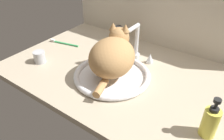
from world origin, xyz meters
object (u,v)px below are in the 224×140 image
object	(u,v)px
faucet	(136,46)
metal_jar	(40,57)
toothbrush	(64,43)
sink_basin	(112,75)
soap_pump_bottle	(210,122)
cat	(113,55)
amber_bottle	(118,36)

from	to	relation	value
faucet	metal_jar	world-z (taller)	faucet
metal_jar	toothbrush	world-z (taller)	metal_jar
sink_basin	faucet	xyz separation A→B (cm)	(-0.00, 20.94, 6.61)
sink_basin	soap_pump_bottle	world-z (taller)	soap_pump_bottle
toothbrush	metal_jar	bearing A→B (deg)	-76.24
faucet	cat	distance (cm)	19.79
cat	toothbrush	bearing A→B (deg)	167.75
faucet	amber_bottle	size ratio (longest dim) A/B	1.79
soap_pump_bottle	metal_jar	bearing A→B (deg)	-178.42
faucet	amber_bottle	xyz separation A→B (cm)	(-17.31, 9.55, -2.57)
cat	metal_jar	size ratio (longest dim) A/B	5.60
faucet	cat	bearing A→B (deg)	-91.29
metal_jar	soap_pump_bottle	distance (cm)	84.23
faucet	sink_basin	bearing A→B (deg)	-90.00
faucet	toothbrush	bearing A→B (deg)	-166.94
toothbrush	cat	bearing A→B (deg)	-12.25
cat	metal_jar	distance (cm)	40.62
soap_pump_bottle	sink_basin	bearing A→B (deg)	169.54
sink_basin	amber_bottle	xyz separation A→B (cm)	(-17.31, 30.48, 4.04)
cat	soap_pump_bottle	distance (cm)	47.69
sink_basin	amber_bottle	size ratio (longest dim) A/B	3.25
sink_basin	faucet	world-z (taller)	faucet
amber_bottle	faucet	bearing A→B (deg)	-28.88
sink_basin	cat	size ratio (longest dim) A/B	1.06
cat	metal_jar	world-z (taller)	cat
faucet	toothbrush	xyz separation A→B (cm)	(-43.56, -10.10, -7.14)
metal_jar	toothbrush	size ratio (longest dim) A/B	0.32
soap_pump_bottle	faucet	bearing A→B (deg)	147.35
sink_basin	soap_pump_bottle	xyz separation A→B (cm)	(45.88, -8.47, 4.75)
toothbrush	sink_basin	bearing A→B (deg)	-13.96
sink_basin	toothbrush	size ratio (longest dim) A/B	1.91
soap_pump_bottle	cat	bearing A→B (deg)	167.89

